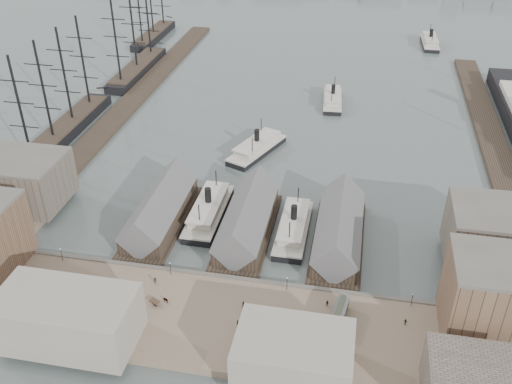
% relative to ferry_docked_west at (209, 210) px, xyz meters
% --- Properties ---
extents(ground, '(900.00, 900.00, 0.00)m').
position_rel_ferry_docked_west_xyz_m(ground, '(13.00, -22.82, -2.49)').
color(ground, '#4B5756').
rests_on(ground, ground).
extents(quay, '(180.00, 30.00, 2.00)m').
position_rel_ferry_docked_west_xyz_m(quay, '(13.00, -42.82, -1.49)').
color(quay, '#7B6652').
rests_on(quay, ground).
extents(seawall, '(180.00, 1.20, 2.30)m').
position_rel_ferry_docked_west_xyz_m(seawall, '(13.00, -28.02, -1.34)').
color(seawall, '#59544C').
rests_on(seawall, ground).
extents(west_wharf, '(10.00, 220.00, 1.60)m').
position_rel_ferry_docked_west_xyz_m(west_wharf, '(-55.00, 77.18, -1.69)').
color(west_wharf, '#2D231C').
rests_on(west_wharf, ground).
extents(east_wharf, '(10.00, 180.00, 1.60)m').
position_rel_ferry_docked_west_xyz_m(east_wharf, '(91.00, 67.18, -1.69)').
color(east_wharf, '#2D231C').
rests_on(east_wharf, ground).
extents(ferry_shed_west, '(14.00, 42.00, 12.60)m').
position_rel_ferry_docked_west_xyz_m(ferry_shed_west, '(-13.00, -5.94, 2.15)').
color(ferry_shed_west, '#2D231C').
rests_on(ferry_shed_west, ground).
extents(ferry_shed_center, '(14.00, 42.00, 12.60)m').
position_rel_ferry_docked_west_xyz_m(ferry_shed_center, '(13.00, -5.94, 2.15)').
color(ferry_shed_center, '#2D231C').
rests_on(ferry_shed_center, ground).
extents(ferry_shed_east, '(14.00, 42.00, 12.60)m').
position_rel_ferry_docked_west_xyz_m(ferry_shed_east, '(39.00, -5.94, 2.15)').
color(ferry_shed_east, '#2D231C').
rests_on(ferry_shed_east, ground).
extents(warehouse_west_back, '(26.00, 20.00, 14.00)m').
position_rel_ferry_docked_west_xyz_m(warehouse_west_back, '(-57.00, -4.82, 6.51)').
color(warehouse_west_back, '#60564C').
rests_on(warehouse_west_back, west_land).
extents(warehouse_east_back, '(28.00, 20.00, 15.00)m').
position_rel_ferry_docked_west_xyz_m(warehouse_east_back, '(81.00, -7.82, 7.01)').
color(warehouse_east_back, '#60564C').
rests_on(warehouse_east_back, east_land).
extents(street_bldg_center, '(24.00, 16.00, 10.00)m').
position_rel_ferry_docked_west_xyz_m(street_bldg_center, '(33.00, -54.82, 4.51)').
color(street_bldg_center, gray).
rests_on(street_bldg_center, quay).
extents(street_bldg_west, '(30.00, 16.00, 12.00)m').
position_rel_ferry_docked_west_xyz_m(street_bldg_west, '(-17.00, -54.82, 5.51)').
color(street_bldg_west, gray).
rests_on(street_bldg_west, quay).
extents(street_bldg_east, '(18.00, 14.00, 11.00)m').
position_rel_ferry_docked_west_xyz_m(street_bldg_east, '(68.00, -55.82, 5.01)').
color(street_bldg_east, '#60564C').
rests_on(street_bldg_east, quay).
extents(lamp_post_far_w, '(0.44, 0.44, 3.92)m').
position_rel_ferry_docked_west_xyz_m(lamp_post_far_w, '(-32.00, -29.82, 2.22)').
color(lamp_post_far_w, black).
rests_on(lamp_post_far_w, quay).
extents(lamp_post_near_w, '(0.44, 0.44, 3.92)m').
position_rel_ferry_docked_west_xyz_m(lamp_post_near_w, '(-2.00, -29.82, 2.22)').
color(lamp_post_near_w, black).
rests_on(lamp_post_near_w, quay).
extents(lamp_post_near_e, '(0.44, 0.44, 3.92)m').
position_rel_ferry_docked_west_xyz_m(lamp_post_near_e, '(28.00, -29.82, 2.22)').
color(lamp_post_near_e, black).
rests_on(lamp_post_near_e, quay).
extents(lamp_post_far_e, '(0.44, 0.44, 3.92)m').
position_rel_ferry_docked_west_xyz_m(lamp_post_far_e, '(58.00, -29.82, 2.22)').
color(lamp_post_far_e, black).
rests_on(lamp_post_far_e, quay).
extents(ferry_docked_west, '(8.93, 29.75, 10.63)m').
position_rel_ferry_docked_west_xyz_m(ferry_docked_west, '(0.00, 0.00, 0.00)').
color(ferry_docked_west, black).
rests_on(ferry_docked_west, ground).
extents(ferry_docked_east, '(8.42, 28.06, 10.02)m').
position_rel_ferry_docked_west_xyz_m(ferry_docked_east, '(26.00, -3.38, -0.14)').
color(ferry_docked_east, black).
rests_on(ferry_docked_east, ground).
extents(ferry_open_near, '(18.30, 29.02, 9.97)m').
position_rel_ferry_docked_west_xyz_m(ferry_open_near, '(6.41, 42.49, -0.15)').
color(ferry_open_near, black).
rests_on(ferry_open_near, ground).
extents(ferry_open_mid, '(9.57, 25.95, 9.08)m').
position_rel_ferry_docked_west_xyz_m(ferry_open_mid, '(29.59, 92.62, -0.36)').
color(ferry_open_mid, black).
rests_on(ferry_open_mid, ground).
extents(ferry_open_far, '(9.05, 27.08, 9.57)m').
position_rel_ferry_docked_west_xyz_m(ferry_open_far, '(75.27, 182.14, -0.25)').
color(ferry_open_far, black).
rests_on(ferry_open_far, ground).
extents(sailing_ship_near, '(9.62, 66.30, 39.56)m').
position_rel_ferry_docked_west_xyz_m(sailing_ship_near, '(-68.16, 41.88, 0.41)').
color(sailing_ship_near, black).
rests_on(sailing_ship_near, ground).
extents(sailing_ship_mid, '(9.71, 56.11, 39.92)m').
position_rel_ferry_docked_west_xyz_m(sailing_ship_mid, '(-65.33, 111.03, 0.37)').
color(sailing_ship_mid, black).
rests_on(sailing_ship_mid, ground).
extents(sailing_ship_far, '(8.94, 49.66, 36.75)m').
position_rel_ferry_docked_west_xyz_m(sailing_ship_far, '(-76.32, 164.85, 0.16)').
color(sailing_ship_far, black).
rests_on(sailing_ship_far, ground).
extents(tram, '(4.36, 10.81, 3.74)m').
position_rel_ferry_docked_west_xyz_m(tram, '(41.38, -37.80, 1.42)').
color(tram, black).
rests_on(tram, quay).
extents(horse_cart_left, '(4.69, 3.82, 1.72)m').
position_rel_ferry_docked_west_xyz_m(horse_cart_left, '(-28.49, -37.96, 0.36)').
color(horse_cart_left, black).
rests_on(horse_cart_left, quay).
extents(horse_cart_center, '(4.84, 3.04, 1.50)m').
position_rel_ferry_docked_west_xyz_m(horse_cart_center, '(-0.81, -40.34, 0.29)').
color(horse_cart_center, black).
rests_on(horse_cart_center, quay).
extents(horse_cart_right, '(4.66, 1.97, 1.47)m').
position_rel_ferry_docked_west_xyz_m(horse_cart_right, '(32.57, -44.67, 0.28)').
color(horse_cart_right, black).
rests_on(horse_cart_right, quay).
extents(pedestrian_0, '(0.67, 0.77, 1.77)m').
position_rel_ferry_docked_west_xyz_m(pedestrian_0, '(-42.65, -32.69, 0.40)').
color(pedestrian_0, black).
rests_on(pedestrian_0, quay).
extents(pedestrian_1, '(1.09, 0.99, 1.81)m').
position_rel_ferry_docked_west_xyz_m(pedestrian_1, '(-28.71, -38.88, 0.41)').
color(pedestrian_1, black).
rests_on(pedestrian_1, quay).
extents(pedestrian_2, '(1.35, 1.23, 1.82)m').
position_rel_ferry_docked_west_xyz_m(pedestrian_2, '(-4.73, -33.89, 0.42)').
color(pedestrian_2, black).
rests_on(pedestrian_2, quay).
extents(pedestrian_3, '(0.88, 0.95, 1.57)m').
position_rel_ferry_docked_west_xyz_m(pedestrian_3, '(-6.08, -46.22, 0.29)').
color(pedestrian_3, black).
rests_on(pedestrian_3, quay).
extents(pedestrian_4, '(0.95, 0.79, 1.66)m').
position_rel_ferry_docked_west_xyz_m(pedestrian_4, '(18.73, -37.77, 0.34)').
color(pedestrian_4, black).
rests_on(pedestrian_4, quay).
extents(pedestrian_5, '(0.81, 0.79, 1.80)m').
position_rel_ferry_docked_west_xyz_m(pedestrian_5, '(18.72, -44.22, 0.41)').
color(pedestrian_5, black).
rests_on(pedestrian_5, quay).
extents(pedestrian_6, '(0.88, 0.70, 1.76)m').
position_rel_ferry_docked_west_xyz_m(pedestrian_6, '(38.35, -33.71, 0.39)').
color(pedestrian_6, black).
rests_on(pedestrian_6, quay).
extents(pedestrian_7, '(1.08, 0.69, 1.58)m').
position_rel_ferry_docked_west_xyz_m(pedestrian_7, '(36.69, -43.73, 0.30)').
color(pedestrian_7, black).
rests_on(pedestrian_7, quay).
extents(pedestrian_8, '(1.00, 0.85, 1.60)m').
position_rel_ferry_docked_west_xyz_m(pedestrian_8, '(56.50, -36.25, 0.31)').
color(pedestrian_8, black).
rests_on(pedestrian_8, quay).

